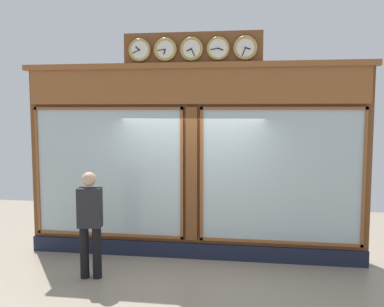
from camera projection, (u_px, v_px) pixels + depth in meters
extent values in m
cube|color=brown|center=(193.00, 164.00, 7.79)|extent=(6.02, 0.30, 3.35)
cube|color=#191E33|center=(192.00, 251.00, 7.77)|extent=(6.02, 0.08, 0.28)
cube|color=brown|center=(192.00, 86.00, 7.46)|extent=(5.90, 0.08, 0.61)
cube|color=brown|center=(192.00, 66.00, 7.45)|extent=(6.15, 0.20, 0.10)
cube|color=silver|center=(281.00, 176.00, 7.41)|extent=(2.66, 0.02, 2.25)
cube|color=brown|center=(282.00, 108.00, 7.27)|extent=(2.76, 0.04, 0.05)
cube|color=brown|center=(279.00, 242.00, 7.50)|extent=(2.76, 0.04, 0.05)
cube|color=brown|center=(364.00, 178.00, 7.18)|extent=(0.05, 0.04, 2.35)
cube|color=brown|center=(202.00, 174.00, 7.59)|extent=(0.05, 0.04, 2.35)
cube|color=silver|center=(108.00, 172.00, 7.87)|extent=(2.66, 0.02, 2.25)
cube|color=brown|center=(107.00, 108.00, 7.74)|extent=(2.76, 0.04, 0.05)
cube|color=brown|center=(109.00, 234.00, 7.96)|extent=(2.76, 0.04, 0.05)
cube|color=brown|center=(38.00, 171.00, 8.05)|extent=(0.05, 0.04, 2.35)
cube|color=brown|center=(182.00, 174.00, 7.64)|extent=(0.05, 0.04, 2.35)
cube|color=brown|center=(192.00, 174.00, 7.62)|extent=(0.20, 0.10, 2.35)
cube|color=brown|center=(192.00, 50.00, 7.46)|extent=(2.41, 0.06, 0.59)
cylinder|color=white|center=(245.00, 48.00, 7.24)|extent=(0.32, 0.02, 0.32)
torus|color=#B79347|center=(245.00, 48.00, 7.24)|extent=(0.40, 0.05, 0.40)
cube|color=black|center=(248.00, 48.00, 7.22)|extent=(0.09, 0.01, 0.04)
cube|color=black|center=(244.00, 52.00, 7.24)|extent=(0.06, 0.01, 0.13)
sphere|color=black|center=(245.00, 48.00, 7.23)|extent=(0.02, 0.02, 0.02)
cylinder|color=white|center=(218.00, 48.00, 7.31)|extent=(0.32, 0.02, 0.32)
torus|color=#B79347|center=(218.00, 48.00, 7.31)|extent=(0.39, 0.04, 0.39)
cube|color=black|center=(220.00, 49.00, 7.29)|extent=(0.09, 0.01, 0.05)
cube|color=black|center=(214.00, 49.00, 7.31)|extent=(0.14, 0.01, 0.03)
sphere|color=black|center=(218.00, 48.00, 7.30)|extent=(0.02, 0.02, 0.02)
cylinder|color=white|center=(191.00, 49.00, 7.38)|extent=(0.32, 0.02, 0.32)
torus|color=#B79347|center=(191.00, 49.00, 7.38)|extent=(0.40, 0.05, 0.40)
cube|color=black|center=(189.00, 50.00, 7.37)|extent=(0.09, 0.01, 0.05)
cube|color=black|center=(193.00, 52.00, 7.37)|extent=(0.07, 0.01, 0.13)
sphere|color=black|center=(191.00, 49.00, 7.36)|extent=(0.02, 0.02, 0.02)
cylinder|color=white|center=(165.00, 49.00, 7.45)|extent=(0.32, 0.02, 0.32)
torus|color=#B79347|center=(165.00, 49.00, 7.45)|extent=(0.40, 0.05, 0.40)
cube|color=black|center=(164.00, 52.00, 7.44)|extent=(0.04, 0.01, 0.09)
cube|color=black|center=(161.00, 50.00, 7.45)|extent=(0.14, 0.01, 0.03)
sphere|color=black|center=(165.00, 49.00, 7.43)|extent=(0.02, 0.02, 0.02)
cylinder|color=white|center=(140.00, 50.00, 7.52)|extent=(0.32, 0.02, 0.32)
torus|color=#B79347|center=(139.00, 50.00, 7.51)|extent=(0.39, 0.04, 0.39)
cube|color=black|center=(137.00, 48.00, 7.51)|extent=(0.08, 0.01, 0.07)
cube|color=black|center=(136.00, 52.00, 7.52)|extent=(0.13, 0.01, 0.07)
sphere|color=black|center=(139.00, 50.00, 7.50)|extent=(0.02, 0.02, 0.02)
cylinder|color=black|center=(84.00, 252.00, 6.85)|extent=(0.14, 0.14, 0.82)
cylinder|color=black|center=(97.00, 253.00, 6.84)|extent=(0.14, 0.14, 0.82)
cube|color=#232328|center=(90.00, 208.00, 6.77)|extent=(0.38, 0.26, 0.62)
sphere|color=tan|center=(89.00, 179.00, 6.73)|extent=(0.22, 0.22, 0.22)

